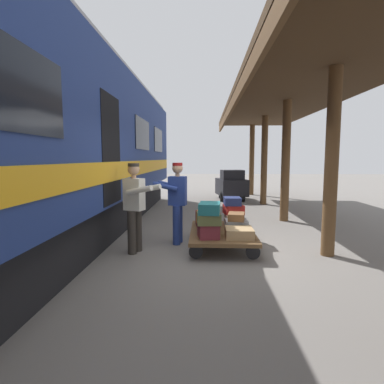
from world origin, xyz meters
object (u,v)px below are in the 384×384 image
(suitcase_cream_canvas, at_px, (234,220))
(suitcase_red_plastic, at_px, (234,209))
(luggage_cart, at_px, (222,233))
(suitcase_gray_aluminum, at_px, (236,225))
(suitcase_tan_vintage, at_px, (239,233))
(baggage_tug, at_px, (231,185))
(suitcase_maroon_trunk, at_px, (208,218))
(suitcase_olive_duffel, at_px, (209,218))
(suitcase_teal_softside, at_px, (210,208))
(porter_in_overalls, at_px, (177,200))
(porter_by_door, at_px, (135,205))
(suitcase_black_hardshell, at_px, (208,226))
(train_car, at_px, (32,144))
(suitcase_navy_fabric, at_px, (232,201))
(suitcase_orange_carryall, at_px, (207,215))
(suitcase_brown_leather, at_px, (236,217))
(suitcase_burgundy_valise, at_px, (208,230))

(suitcase_cream_canvas, distance_m, suitcase_red_plastic, 0.23)
(luggage_cart, height_order, suitcase_gray_aluminum, suitcase_gray_aluminum)
(suitcase_gray_aluminum, height_order, suitcase_tan_vintage, suitcase_gray_aluminum)
(suitcase_red_plastic, height_order, baggage_tug, baggage_tug)
(suitcase_maroon_trunk, height_order, suitcase_olive_duffel, suitcase_olive_duffel)
(suitcase_teal_softside, distance_m, porter_in_overalls, 1.04)
(luggage_cart, bearing_deg, porter_in_overalls, -12.24)
(suitcase_teal_softside, distance_m, porter_by_door, 1.41)
(suitcase_maroon_trunk, distance_m, porter_in_overalls, 0.87)
(suitcase_black_hardshell, height_order, porter_in_overalls, porter_in_overalls)
(suitcase_teal_softside, height_order, porter_by_door, porter_by_door)
(train_car, xyz_separation_m, suitcase_tan_vintage, (-3.86, 0.05, -1.64))
(suitcase_olive_duffel, bearing_deg, suitcase_teal_softside, 122.18)
(suitcase_cream_canvas, height_order, suitcase_navy_fabric, suitcase_navy_fabric)
(suitcase_orange_carryall, bearing_deg, suitcase_maroon_trunk, -92.57)
(porter_by_door, bearing_deg, suitcase_teal_softside, 175.89)
(luggage_cart, xyz_separation_m, suitcase_cream_canvas, (-0.29, -0.55, 0.17))
(suitcase_black_hardshell, xyz_separation_m, suitcase_red_plastic, (-0.57, -0.58, 0.24))
(suitcase_orange_carryall, height_order, porter_by_door, porter_by_door)
(suitcase_tan_vintage, relative_size, suitcase_maroon_trunk, 0.96)
(suitcase_red_plastic, height_order, suitcase_brown_leather, suitcase_red_plastic)
(suitcase_gray_aluminum, bearing_deg, suitcase_teal_softside, 46.44)
(suitcase_maroon_trunk, xyz_separation_m, suitcase_navy_fabric, (-0.54, -0.00, 0.39))
(suitcase_black_hardshell, bearing_deg, train_car, 8.69)
(suitcase_orange_carryall, relative_size, suitcase_olive_duffel, 0.92)
(suitcase_black_hardshell, xyz_separation_m, suitcase_navy_fabric, (-0.54, -0.55, 0.43))
(luggage_cart, xyz_separation_m, suitcase_orange_carryall, (0.31, 0.04, 0.37))
(suitcase_maroon_trunk, relative_size, porter_by_door, 0.31)
(train_car, relative_size, suitcase_black_hardshell, 36.54)
(suitcase_orange_carryall, height_order, suitcase_brown_leather, suitcase_orange_carryall)
(porter_by_door, height_order, baggage_tug, porter_by_door)
(suitcase_brown_leather, distance_m, suitcase_teal_softside, 0.82)
(suitcase_brown_leather, bearing_deg, porter_by_door, 12.93)
(train_car, xyz_separation_m, suitcase_black_hardshell, (-3.29, -0.50, -1.63))
(suitcase_black_hardshell, relative_size, baggage_tug, 0.25)
(suitcase_gray_aluminum, distance_m, suitcase_brown_leather, 0.19)
(suitcase_gray_aluminum, relative_size, suitcase_olive_duffel, 0.81)
(suitcase_gray_aluminum, bearing_deg, suitcase_red_plastic, -89.47)
(suitcase_burgundy_valise, bearing_deg, suitcase_orange_carryall, -87.04)
(train_car, bearing_deg, suitcase_teal_softside, 178.67)
(luggage_cart, height_order, porter_by_door, porter_by_door)
(suitcase_navy_fabric, bearing_deg, suitcase_orange_carryall, 46.57)
(suitcase_cream_canvas, xyz_separation_m, suitcase_orange_carryall, (0.60, 0.59, 0.20))
(luggage_cart, relative_size, baggage_tug, 1.08)
(suitcase_tan_vintage, xyz_separation_m, suitcase_navy_fabric, (0.04, -1.11, 0.44))
(suitcase_orange_carryall, height_order, suitcase_olive_duffel, suitcase_olive_duffel)
(suitcase_gray_aluminum, xyz_separation_m, porter_by_door, (1.95, 0.48, 0.48))
(baggage_tug, bearing_deg, suitcase_orange_carryall, 81.32)
(suitcase_cream_canvas, xyz_separation_m, suitcase_brown_leather, (0.00, 0.58, 0.18))
(baggage_tug, bearing_deg, suitcase_maroon_trunk, 80.79)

